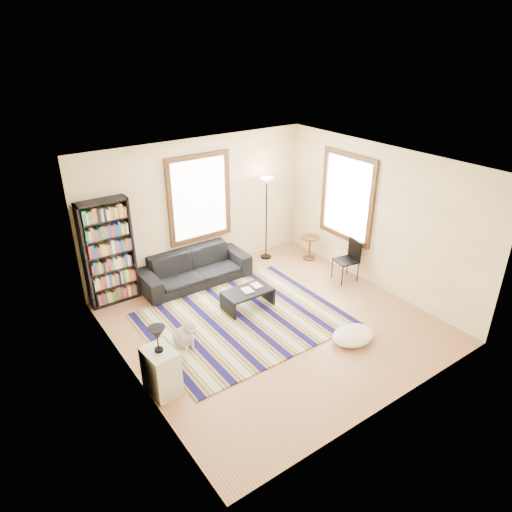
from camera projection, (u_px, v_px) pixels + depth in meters
floor at (272, 325)px, 8.05m from camera, size 5.00×5.00×0.10m
ceiling at (275, 162)px, 6.78m from camera, size 5.00×5.00×0.10m
wall_back at (198, 207)px, 9.28m from camera, size 5.00×0.10×2.80m
wall_front at (401, 324)px, 5.54m from camera, size 5.00×0.10×2.80m
wall_left at (122, 298)px, 6.09m from camera, size 0.10×5.00×2.80m
wall_right at (380, 218)px, 8.73m from camera, size 0.10×5.00×2.80m
window_back at (199, 198)px, 9.14m from camera, size 1.20×0.06×1.60m
window_right at (347, 197)px, 9.19m from camera, size 0.06×1.20×1.60m
rug at (243, 319)px, 8.11m from camera, size 3.32×2.65×0.02m
sofa at (195, 268)px, 9.18m from camera, size 2.24×0.90×0.65m
bookshelf at (108, 253)px, 8.26m from camera, size 0.90×0.30×2.00m
coffee_table at (248, 299)px, 8.39m from camera, size 1.01×0.74×0.36m
book_a at (243, 292)px, 8.25m from camera, size 0.21×0.26×0.02m
book_b at (253, 287)px, 8.42m from camera, size 0.17×0.23×0.02m
floor_cushion at (353, 335)px, 7.52m from camera, size 0.78×0.59×0.19m
floor_lamp at (266, 219)px, 9.94m from camera, size 0.37×0.37×1.86m
side_table at (310, 248)px, 10.17m from camera, size 0.50×0.50×0.54m
folding_chair at (346, 261)px, 9.24m from camera, size 0.48×0.47×0.86m
white_cabinet at (161, 371)px, 6.34m from camera, size 0.43×0.54×0.70m
table_lamp at (158, 340)px, 6.10m from camera, size 0.32×0.32×0.38m
dog at (183, 332)px, 7.33m from camera, size 0.46×0.58×0.52m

